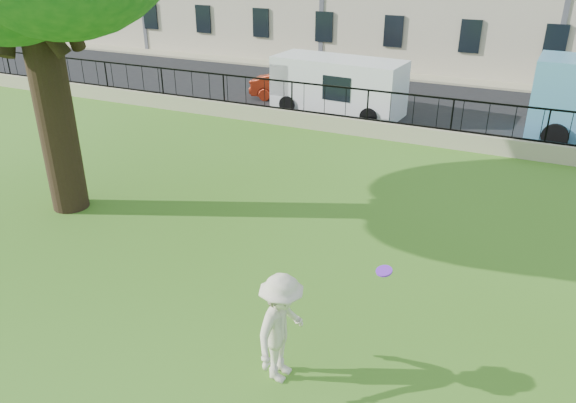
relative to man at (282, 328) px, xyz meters
The scene contains 9 objects.
ground 2.76m from the man, 165.59° to the left, with size 120.00×120.00×0.00m, color #41751C.
retaining_wall 12.90m from the man, 101.19° to the left, with size 50.00×0.40×0.60m, color tan.
iron_railing 12.89m from the man, 101.19° to the left, with size 50.00×0.05×1.13m.
street 17.55m from the man, 98.20° to the left, with size 60.00×9.00×0.01m, color black.
sidewalk 22.70m from the man, 96.33° to the left, with size 60.00×1.40×0.12m, color tan.
man is the anchor object (origin of this frame).
frisbee 1.89m from the man, 39.65° to the left, with size 0.27×0.27×0.03m, color purple.
red_sedan 17.51m from the man, 113.57° to the left, with size 1.29×3.69×1.22m, color #9E2913.
white_van 15.70m from the man, 106.65° to the left, with size 5.32×2.08×2.24m, color silver.
Camera 1 is at (5.61, -7.19, 6.65)m, focal length 35.00 mm.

